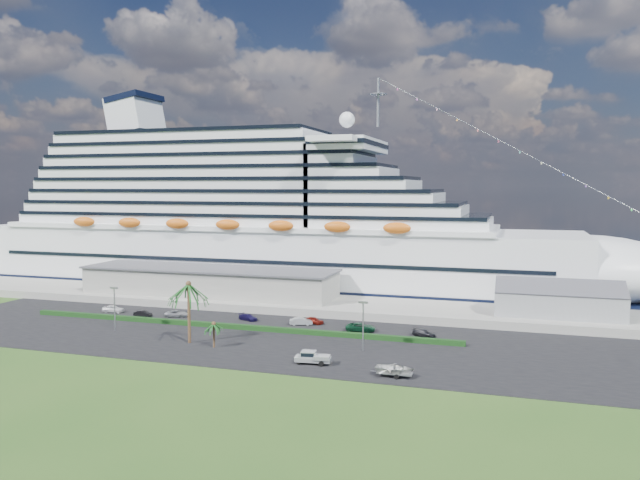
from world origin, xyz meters
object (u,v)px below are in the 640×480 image
(pickup_truck, at_px, (312,357))
(boat_trailer, at_px, (395,369))
(cruise_ship, at_px, (262,225))
(parked_car_3, at_px, (248,317))

(pickup_truck, relative_size, boat_trailer, 0.91)
(pickup_truck, height_order, boat_trailer, pickup_truck)
(cruise_ship, relative_size, boat_trailer, 30.25)
(boat_trailer, bearing_deg, cruise_ship, 125.69)
(cruise_ship, bearing_deg, parked_car_3, -71.07)
(cruise_ship, distance_m, pickup_truck, 76.60)
(cruise_ship, height_order, pickup_truck, cruise_ship)
(cruise_ship, height_order, boat_trailer, cruise_ship)
(boat_trailer, bearing_deg, pickup_truck, 168.56)
(cruise_ship, height_order, parked_car_3, cruise_ship)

